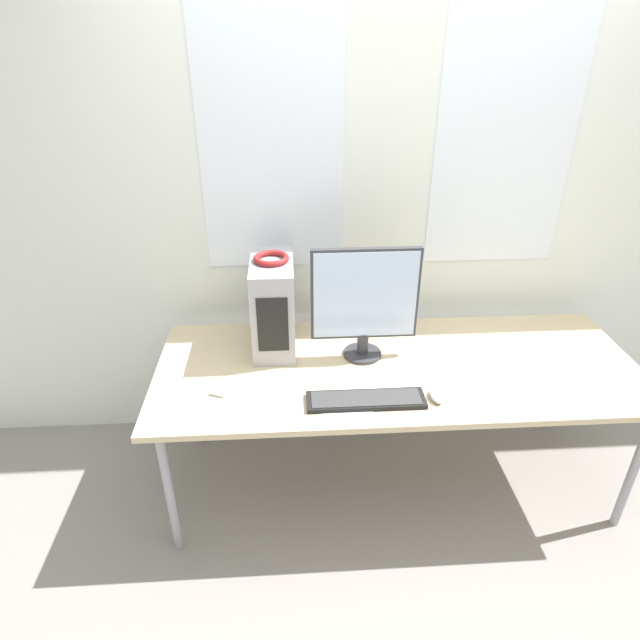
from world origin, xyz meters
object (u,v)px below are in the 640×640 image
Objects in this scene: pc_tower at (273,305)px; mouse at (437,396)px; headphones at (271,258)px; monitor_main at (365,301)px; keyboard at (366,400)px; cell_phone at (223,388)px.

mouse is (0.68, -0.47, -0.20)m from pc_tower.
headphones is 1.52× the size of mouse.
keyboard is at bearing -95.17° from monitor_main.
monitor_main is (0.41, -0.12, -0.16)m from headphones.
pc_tower is at bearing 128.39° from keyboard.
pc_tower is at bearing 144.97° from mouse.
monitor_main reaches higher than mouse.
keyboard is (0.38, -0.48, -0.21)m from pc_tower.
monitor_main reaches higher than cell_phone.
keyboard is (0.38, -0.48, -0.44)m from headphones.
pc_tower is 0.89× the size of keyboard.
monitor_main is 0.52m from mouse.
headphones is at bearing 78.45° from cell_phone.
headphones reaches higher than mouse.
headphones reaches higher than pc_tower.
headphones is (0.00, 0.00, 0.23)m from pc_tower.
headphones is at bearing 128.34° from keyboard.
mouse is (0.68, -0.47, -0.44)m from headphones.
monitor_main is 5.06× the size of mouse.
monitor_main reaches higher than keyboard.
headphones is 0.94m from mouse.
keyboard is at bearing -51.66° from headphones.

